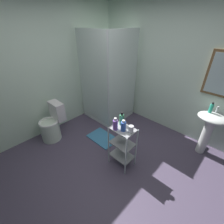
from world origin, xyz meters
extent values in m
cube|color=#4E435A|center=(0.00, 0.00, -0.01)|extent=(4.20, 4.20, 0.02)
cube|color=silver|center=(0.00, 1.85, 1.25)|extent=(4.20, 0.10, 2.50)
cube|color=silver|center=(-1.85, 0.00, 1.25)|extent=(0.10, 4.20, 2.50)
cube|color=white|center=(-1.31, 1.28, 0.05)|extent=(0.90, 0.90, 0.10)
cube|color=silver|center=(-1.31, 0.83, 1.05)|extent=(0.90, 0.02, 1.90)
cube|color=silver|center=(-0.86, 1.28, 1.05)|extent=(0.02, 0.90, 1.90)
cylinder|color=silver|center=(-0.86, 0.83, 1.05)|extent=(0.04, 0.04, 1.90)
cylinder|color=silver|center=(-1.31, 1.28, 0.10)|extent=(0.08, 0.08, 0.00)
cylinder|color=white|center=(0.87, 1.52, 0.34)|extent=(0.15, 0.15, 0.68)
ellipsoid|color=white|center=(0.87, 1.52, 0.75)|extent=(0.46, 0.37, 0.13)
cylinder|color=silver|center=(0.87, 1.64, 0.86)|extent=(0.03, 0.03, 0.10)
cylinder|color=white|center=(-1.48, -0.22, 0.20)|extent=(0.37, 0.37, 0.40)
torus|color=white|center=(-1.48, -0.22, 0.42)|extent=(0.37, 0.37, 0.04)
cube|color=white|center=(-1.48, 0.00, 0.58)|extent=(0.35, 0.17, 0.36)
cylinder|color=silver|center=(-0.20, 0.16, 0.37)|extent=(0.02, 0.02, 0.74)
cylinder|color=silver|center=(0.16, 0.16, 0.37)|extent=(0.02, 0.02, 0.74)
cylinder|color=silver|center=(-0.20, 0.42, 0.37)|extent=(0.02, 0.02, 0.74)
cylinder|color=silver|center=(0.16, 0.42, 0.37)|extent=(0.02, 0.02, 0.74)
cube|color=#99999E|center=(-0.02, 0.29, 0.18)|extent=(0.36, 0.26, 0.02)
cube|color=#99999E|center=(-0.02, 0.29, 0.45)|extent=(0.36, 0.26, 0.02)
cube|color=#99999E|center=(-0.02, 0.29, 0.73)|extent=(0.36, 0.26, 0.02)
cylinder|color=#2DBC99|center=(0.79, 1.55, 0.88)|extent=(0.05, 0.05, 0.15)
cylinder|color=black|center=(0.79, 1.55, 0.98)|extent=(0.03, 0.03, 0.03)
cylinder|color=#7C4FB1|center=(-0.09, 0.20, 0.82)|extent=(0.07, 0.07, 0.16)
cylinder|color=silver|center=(-0.09, 0.20, 0.92)|extent=(0.04, 0.04, 0.04)
cylinder|color=#3D9063|center=(-0.11, 0.36, 0.82)|extent=(0.07, 0.07, 0.17)
cylinder|color=black|center=(-0.11, 0.36, 0.93)|extent=(0.04, 0.04, 0.05)
cylinder|color=blue|center=(0.01, 0.26, 0.81)|extent=(0.08, 0.08, 0.14)
cylinder|color=white|center=(0.01, 0.26, 0.90)|extent=(0.04, 0.04, 0.04)
cylinder|color=silver|center=(0.11, 0.31, 0.79)|extent=(0.07, 0.07, 0.11)
cube|color=teal|center=(-0.72, 0.51, 0.01)|extent=(0.60, 0.40, 0.02)
camera|label=1|loc=(1.10, -1.12, 2.11)|focal=24.30mm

